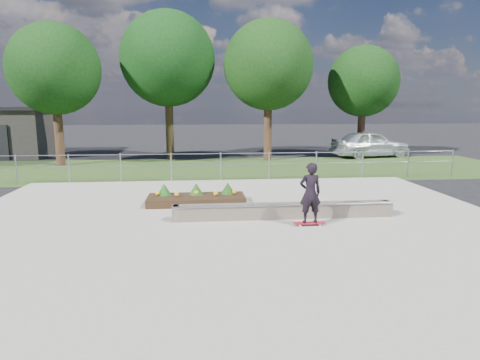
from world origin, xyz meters
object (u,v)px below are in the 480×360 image
at_px(grind_ledge, 284,211).
at_px(skateboarder, 310,193).
at_px(parked_car, 370,144).
at_px(planter_bed, 196,198).

height_order(grind_ledge, skateboarder, skateboarder).
bearing_deg(parked_car, planter_bed, 127.13).
xyz_separation_m(grind_ledge, parked_car, (8.00, 13.57, 0.53)).
height_order(grind_ledge, planter_bed, planter_bed).
xyz_separation_m(grind_ledge, skateboarder, (0.50, -0.80, 0.64)).
relative_size(grind_ledge, planter_bed, 2.00).
height_order(planter_bed, parked_car, parked_car).
bearing_deg(skateboarder, parked_car, 62.48).
xyz_separation_m(skateboarder, parked_car, (7.49, 14.38, -0.11)).
bearing_deg(planter_bed, parked_car, 48.19).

